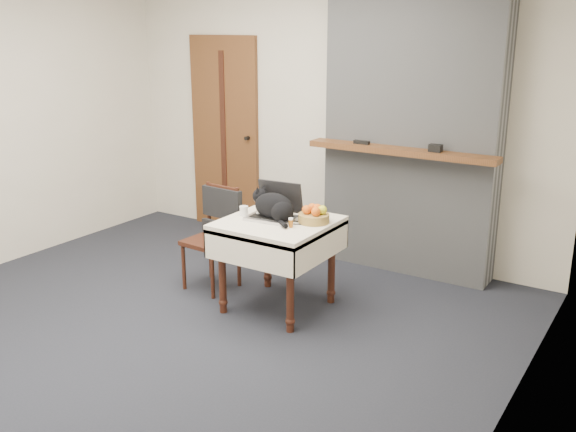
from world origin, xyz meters
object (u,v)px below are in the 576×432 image
pill_bottle (291,222)px  door (225,135)px  chair (217,223)px  cream_jar (244,211)px  laptop (275,209)px  fruit_basket (314,215)px  cat (274,207)px  side_table (278,235)px

pill_bottle → door: bearing=139.2°
pill_bottle → chair: size_ratio=0.08×
cream_jar → chair: bearing=158.9°
laptop → pill_bottle: size_ratio=5.55×
door → pill_bottle: size_ratio=28.74×
door → chair: door is taller
laptop → fruit_basket: 0.31m
chair → laptop: bearing=-1.4°
cat → chair: (-0.64, 0.11, -0.26)m
door → cream_jar: size_ratio=27.08×
side_table → cat: cat is taller
door → cream_jar: 1.99m
side_table → fruit_basket: fruit_basket is taller
laptop → pill_bottle: bearing=-38.3°
side_table → cream_jar: (-0.29, -0.03, 0.15)m
laptop → cream_jar: (-0.23, -0.09, -0.03)m
fruit_basket → pill_bottle: bearing=-112.3°
cream_jar → pill_bottle: size_ratio=1.06×
cat → side_table: bearing=3.7°
pill_bottle → chair: 0.89m
fruit_basket → chair: (-0.92, 0.01, -0.21)m
cream_jar → cat: bearing=8.2°
laptop → cat: size_ratio=0.87×
chair → cat: bearing=-5.8°
laptop → fruit_basket: (0.31, 0.05, -0.01)m
door → side_table: door is taller
door → fruit_basket: size_ratio=8.68×
cream_jar → chair: size_ratio=0.09×
laptop → cat: laptop is taller
door → chair: (0.93, -1.32, -0.46)m
door → cat: bearing=-42.4°
laptop → cream_jar: bearing=-164.7°
side_table → laptop: (-0.06, 0.06, 0.18)m
cream_jar → fruit_basket: (0.54, 0.14, 0.02)m
cat → pill_bottle: 0.23m
pill_bottle → laptop: bearing=147.5°
pill_bottle → cat: bearing=155.0°
door → side_table: size_ratio=2.56×
door → cream_jar: door is taller
side_table → cat: bearing=167.9°
door → cat: size_ratio=4.50×
cream_jar → pill_bottle: (0.46, -0.06, -0.00)m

